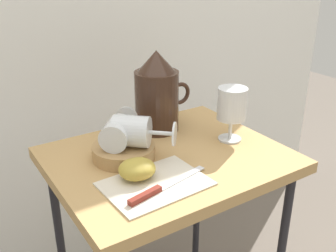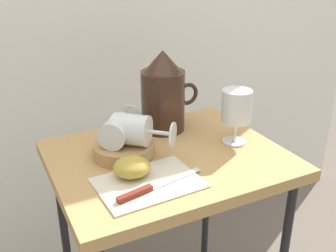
% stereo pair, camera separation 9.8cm
% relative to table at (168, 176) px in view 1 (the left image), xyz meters
% --- Properties ---
extents(curtain_drape, '(2.40, 0.03, 1.82)m').
position_rel_table_xyz_m(curtain_drape, '(0.00, 0.52, 0.31)').
color(curtain_drape, white).
rests_on(curtain_drape, ground_plane).
extents(table, '(0.58, 0.47, 0.67)m').
position_rel_table_xyz_m(table, '(0.00, 0.00, 0.00)').
color(table, tan).
rests_on(table, ground_plane).
extents(linen_napkin, '(0.24, 0.17, 0.00)m').
position_rel_table_xyz_m(linen_napkin, '(-0.10, -0.11, 0.07)').
color(linen_napkin, beige).
rests_on(linen_napkin, table).
extents(basket_tray, '(0.16, 0.16, 0.03)m').
position_rel_table_xyz_m(basket_tray, '(-0.10, 0.05, 0.08)').
color(basket_tray, '#AD8451').
rests_on(basket_tray, table).
extents(pitcher, '(0.18, 0.13, 0.23)m').
position_rel_table_xyz_m(pitcher, '(0.06, 0.15, 0.16)').
color(pitcher, '#382319').
rests_on(pitcher, table).
extents(wine_glass_upright, '(0.08, 0.08, 0.15)m').
position_rel_table_xyz_m(wine_glass_upright, '(0.19, -0.02, 0.16)').
color(wine_glass_upright, silver).
rests_on(wine_glass_upright, table).
extents(wine_glass_tipped_near, '(0.16, 0.15, 0.08)m').
position_rel_table_xyz_m(wine_glass_tipped_near, '(-0.08, 0.03, 0.14)').
color(wine_glass_tipped_near, silver).
rests_on(wine_glass_tipped_near, basket_tray).
extents(wine_glass_tipped_far, '(0.15, 0.16, 0.07)m').
position_rel_table_xyz_m(wine_glass_tipped_far, '(-0.11, 0.05, 0.14)').
color(wine_glass_tipped_far, silver).
rests_on(wine_glass_tipped_far, basket_tray).
extents(apple_half_left, '(0.08, 0.08, 0.04)m').
position_rel_table_xyz_m(apple_half_left, '(-0.13, -0.06, 0.09)').
color(apple_half_left, '#B29938').
rests_on(apple_half_left, linen_napkin).
extents(apple_half_right, '(0.08, 0.08, 0.04)m').
position_rel_table_xyz_m(apple_half_right, '(-0.12, -0.06, 0.09)').
color(apple_half_right, '#B29938').
rests_on(apple_half_right, linen_napkin).
extents(knife, '(0.22, 0.06, 0.01)m').
position_rel_table_xyz_m(knife, '(-0.12, -0.14, 0.07)').
color(knife, silver).
rests_on(knife, linen_napkin).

